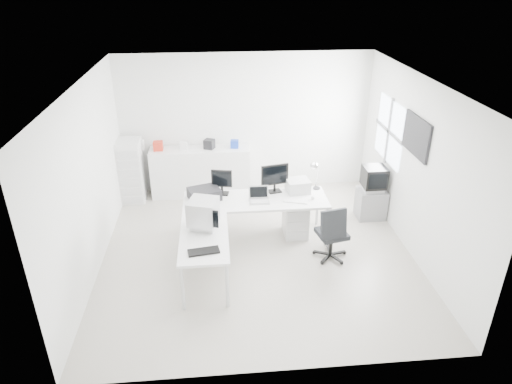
{
  "coord_description": "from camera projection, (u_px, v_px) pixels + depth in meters",
  "views": [
    {
      "loc": [
        -0.61,
        -6.3,
        4.25
      ],
      "look_at": [
        0.0,
        0.2,
        1.0
      ],
      "focal_mm": 32.0,
      "sensor_mm": 36.0,
      "label": 1
    }
  ],
  "objects": [
    {
      "name": "crt_tv",
      "position": [
        374.0,
        179.0,
        8.26
      ],
      "size": [
        0.5,
        0.48,
        0.45
      ],
      "primitive_type": null,
      "color": "black",
      "rests_on": "tv_cabinet"
    },
    {
      "name": "right_wall",
      "position": [
        416.0,
        168.0,
        7.14
      ],
      "size": [
        0.02,
        5.0,
        2.8
      ],
      "primitive_type": "cube",
      "color": "silver",
      "rests_on": "floor"
    },
    {
      "name": "side_desk",
      "position": [
        205.0,
        258.0,
        6.73
      ],
      "size": [
        0.7,
        1.4,
        0.75
      ],
      "primitive_type": null,
      "color": "silver",
      "rests_on": "floor"
    },
    {
      "name": "black_keyboard",
      "position": [
        204.0,
        251.0,
        6.2
      ],
      "size": [
        0.45,
        0.24,
        0.03
      ],
      "primitive_type": "cube",
      "rotation": [
        0.0,
        0.0,
        0.16
      ],
      "color": "black",
      "rests_on": "side_desk"
    },
    {
      "name": "clutter_box_c",
      "position": [
        209.0,
        144.0,
        9.01
      ],
      "size": [
        0.24,
        0.23,
        0.19
      ],
      "primitive_type": "cube",
      "rotation": [
        0.0,
        0.0,
        -0.43
      ],
      "color": "black",
      "rests_on": "sideboard"
    },
    {
      "name": "lcd_monitor_large",
      "position": [
        275.0,
        179.0,
        7.75
      ],
      "size": [
        0.51,
        0.29,
        0.5
      ],
      "primitive_type": null,
      "rotation": [
        0.0,
        0.0,
        0.22
      ],
      "color": "black",
      "rests_on": "main_desk"
    },
    {
      "name": "window",
      "position": [
        389.0,
        131.0,
        8.12
      ],
      "size": [
        0.02,
        1.2,
        1.1
      ],
      "primitive_type": null,
      "color": "white",
      "rests_on": "right_wall"
    },
    {
      "name": "desk_lamp",
      "position": [
        317.0,
        175.0,
        7.85
      ],
      "size": [
        0.22,
        0.22,
        0.53
      ],
      "primitive_type": null,
      "rotation": [
        0.0,
        0.0,
        0.28
      ],
      "color": "silver",
      "rests_on": "main_desk"
    },
    {
      "name": "main_desk",
      "position": [
        256.0,
        219.0,
        7.78
      ],
      "size": [
        2.4,
        0.8,
        0.75
      ],
      "primitive_type": null,
      "color": "silver",
      "rests_on": "floor"
    },
    {
      "name": "floor",
      "position": [
        257.0,
        251.0,
        7.56
      ],
      "size": [
        5.0,
        5.0,
        0.01
      ],
      "primitive_type": "cube",
      "color": "silver",
      "rests_on": "ground"
    },
    {
      "name": "back_wall",
      "position": [
        245.0,
        123.0,
        9.16
      ],
      "size": [
        5.0,
        0.02,
        2.8
      ],
      "primitive_type": "cube",
      "color": "silver",
      "rests_on": "floor"
    },
    {
      "name": "clutter_bottle",
      "position": [
        143.0,
        145.0,
        8.93
      ],
      "size": [
        0.07,
        0.07,
        0.22
      ],
      "primitive_type": "cylinder",
      "color": "silver",
      "rests_on": "sideboard"
    },
    {
      "name": "clutter_box_b",
      "position": [
        184.0,
        146.0,
        8.98
      ],
      "size": [
        0.16,
        0.14,
        0.14
      ],
      "primitive_type": "cube",
      "rotation": [
        0.0,
        0.0,
        -0.12
      ],
      "color": "silver",
      "rests_on": "sideboard"
    },
    {
      "name": "crt_monitor",
      "position": [
        203.0,
        215.0,
        6.69
      ],
      "size": [
        0.46,
        0.46,
        0.42
      ],
      "primitive_type": null,
      "rotation": [
        0.0,
        0.0,
        -0.3
      ],
      "color": "#B7B7BA",
      "rests_on": "side_desk"
    },
    {
      "name": "inkjet_printer",
      "position": [
        204.0,
        194.0,
        7.59
      ],
      "size": [
        0.6,
        0.53,
        0.18
      ],
      "primitive_type": "cube",
      "rotation": [
        0.0,
        0.0,
        0.33
      ],
      "color": "black",
      "rests_on": "main_desk"
    },
    {
      "name": "white_keyboard",
      "position": [
        296.0,
        201.0,
        7.53
      ],
      "size": [
        0.42,
        0.24,
        0.02
      ],
      "primitive_type": "cube",
      "rotation": [
        0.0,
        0.0,
        -0.3
      ],
      "color": "silver",
      "rests_on": "main_desk"
    },
    {
      "name": "white_mouse",
      "position": [
        313.0,
        198.0,
        7.59
      ],
      "size": [
        0.07,
        0.07,
        0.07
      ],
      "primitive_type": "sphere",
      "color": "silver",
      "rests_on": "main_desk"
    },
    {
      "name": "office_chair",
      "position": [
        332.0,
        231.0,
        7.2
      ],
      "size": [
        0.67,
        0.67,
        0.98
      ],
      "primitive_type": null,
      "rotation": [
        0.0,
        0.0,
        0.21
      ],
      "color": "#222426",
      "rests_on": "floor"
    },
    {
      "name": "wall_picture",
      "position": [
        416.0,
        136.0,
        7.01
      ],
      "size": [
        0.04,
        0.9,
        0.6
      ],
      "primitive_type": null,
      "color": "black",
      "rests_on": "right_wall"
    },
    {
      "name": "sideboard",
      "position": [
        201.0,
        172.0,
        9.26
      ],
      "size": [
        1.98,
        0.49,
        0.99
      ],
      "primitive_type": "cube",
      "color": "silver",
      "rests_on": "floor"
    },
    {
      "name": "laser_printer",
      "position": [
        298.0,
        186.0,
        7.82
      ],
      "size": [
        0.42,
        0.37,
        0.22
      ],
      "primitive_type": "cube",
      "rotation": [
        0.0,
        0.0,
        0.12
      ],
      "color": "#B9B9B9",
      "rests_on": "main_desk"
    },
    {
      "name": "tv_cabinet",
      "position": [
        371.0,
        204.0,
        8.48
      ],
      "size": [
        0.51,
        0.42,
        0.56
      ],
      "primitive_type": "cube",
      "color": "slate",
      "rests_on": "floor"
    },
    {
      "name": "clutter_box_d",
      "position": [
        235.0,
        144.0,
        9.06
      ],
      "size": [
        0.17,
        0.15,
        0.16
      ],
      "primitive_type": "cube",
      "rotation": [
        0.0,
        0.0,
        -0.12
      ],
      "color": "#183AAC",
      "rests_on": "sideboard"
    },
    {
      "name": "filing_cabinet",
      "position": [
        132.0,
        171.0,
        8.96
      ],
      "size": [
        0.44,
        0.53,
        1.26
      ],
      "primitive_type": "cube",
      "color": "silver",
      "rests_on": "floor"
    },
    {
      "name": "drawer_pedestal",
      "position": [
        295.0,
        219.0,
        7.92
      ],
      "size": [
        0.4,
        0.5,
        0.6
      ],
      "primitive_type": "cube",
      "color": "silver",
      "rests_on": "floor"
    },
    {
      "name": "laptop",
      "position": [
        259.0,
        195.0,
        7.47
      ],
      "size": [
        0.37,
        0.38,
        0.24
      ],
      "primitive_type": null,
      "rotation": [
        0.0,
        0.0,
        -0.01
      ],
      "color": "#B7B7BA",
      "rests_on": "main_desk"
    },
    {
      "name": "left_wall",
      "position": [
        89.0,
        181.0,
        6.73
      ],
      "size": [
        0.02,
        5.0,
        2.8
      ],
      "primitive_type": "cube",
      "color": "silver",
      "rests_on": "floor"
    },
    {
      "name": "clutter_box_a",
      "position": [
        158.0,
        146.0,
        8.93
      ],
      "size": [
        0.18,
        0.16,
        0.18
      ],
      "primitive_type": "cube",
      "rotation": [
        0.0,
        0.0,
        -0.0
      ],
      "color": "red",
      "rests_on": "sideboard"
    },
    {
      "name": "lcd_monitor_small",
      "position": [
        222.0,
        182.0,
        7.69
      ],
      "size": [
        0.38,
        0.27,
        0.44
      ],
      "primitive_type": null,
      "rotation": [
        0.0,
        0.0,
        -0.21
      ],
      "color": "black",
      "rests_on": "main_desk"
    },
    {
      "name": "ceiling",
      "position": [
        257.0,
        82.0,
        6.31
      ],
      "size": [
        5.0,
        5.0,
        0.01
      ],
      "primitive_type": "cube",
      "color": "white",
      "rests_on": "back_wall"
    }
  ]
}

